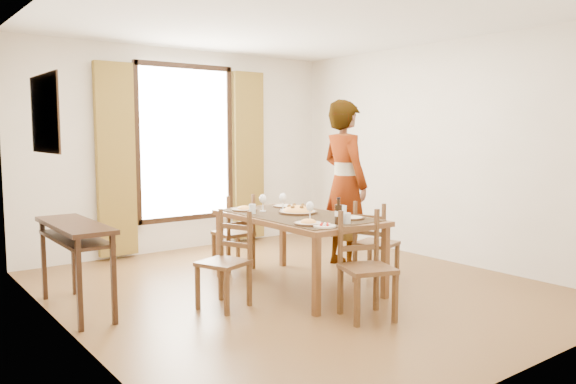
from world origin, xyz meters
TOP-DOWN VIEW (x-y plane):
  - ground at (0.00, 0.00)m, footprint 5.00×5.00m
  - room_shell at (-0.00, 0.13)m, footprint 4.60×5.10m
  - console_table at (-2.03, 0.60)m, footprint 0.38×1.20m
  - dining_table at (0.02, 0.03)m, footprint 0.98×1.77m
  - chair_west at (-0.90, -0.09)m, footprint 0.50×0.50m
  - chair_north at (-0.08, 1.09)m, footprint 0.39×0.39m
  - chair_south at (-0.09, -1.07)m, footprint 0.52×0.52m
  - chair_east at (0.80, -0.32)m, footprint 0.48×0.48m
  - man at (1.05, 0.43)m, footprint 0.83×0.64m
  - plate_sw at (-0.27, -0.51)m, footprint 0.27×0.27m
  - plate_se at (0.26, -0.50)m, footprint 0.27×0.27m
  - plate_nw at (-0.25, 0.62)m, footprint 0.27×0.27m
  - plate_ne at (0.27, 0.58)m, footprint 0.27×0.27m
  - pasta_platter at (0.08, 0.10)m, footprint 0.40×0.40m
  - caprese_plate at (-0.25, -0.71)m, footprint 0.20×0.20m
  - wine_glass_a at (-0.11, -0.33)m, footprint 0.08×0.08m
  - wine_glass_b at (0.12, 0.41)m, footprint 0.08×0.08m
  - wine_glass_c at (-0.12, 0.45)m, footprint 0.08×0.08m
  - tumbler_a at (0.37, -0.28)m, footprint 0.07×0.07m
  - tumbler_b at (-0.30, 0.37)m, footprint 0.07×0.07m
  - tumbler_c at (0.04, -0.69)m, footprint 0.07×0.07m
  - wine_bottle at (-0.04, -0.66)m, footprint 0.07×0.07m

SIDE VIEW (x-z plane):
  - ground at x=0.00m, z-range 0.00..0.00m
  - chair_east at x=0.80m, z-range -0.03..0.84m
  - chair_west at x=-0.90m, z-range -0.03..0.85m
  - chair_north at x=-0.08m, z-range -0.03..0.85m
  - chair_south at x=-0.09m, z-range -0.03..0.89m
  - console_table at x=-2.03m, z-range 0.28..1.08m
  - dining_table at x=0.02m, z-range 0.31..1.07m
  - caprese_plate at x=-0.25m, z-range 0.76..0.80m
  - plate_sw at x=-0.27m, z-range 0.76..0.81m
  - plate_se at x=0.26m, z-range 0.76..0.81m
  - plate_nw at x=-0.25m, z-range 0.76..0.81m
  - plate_ne at x=0.27m, z-range 0.76..0.81m
  - pasta_platter at x=0.08m, z-range 0.76..0.86m
  - tumbler_a at x=0.37m, z-range 0.76..0.86m
  - tumbler_b at x=-0.30m, z-range 0.76..0.86m
  - tumbler_c at x=0.04m, z-range 0.76..0.86m
  - wine_glass_a at x=-0.11m, z-range 0.76..0.94m
  - wine_glass_b at x=0.12m, z-range 0.76..0.94m
  - wine_glass_c at x=-0.12m, z-range 0.76..0.94m
  - wine_bottle at x=-0.04m, z-range 0.76..1.00m
  - man at x=1.05m, z-range 0.00..1.97m
  - room_shell at x=0.00m, z-range 0.17..2.91m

